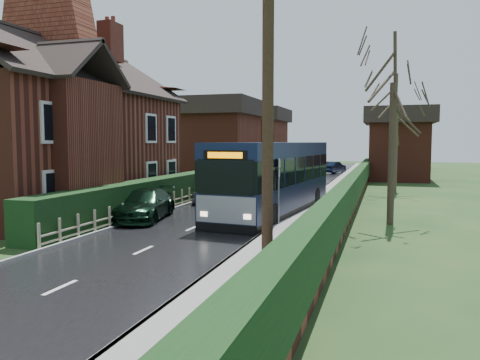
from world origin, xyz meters
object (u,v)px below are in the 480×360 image
(bus, at_px, (274,178))
(telegraph_pole, at_px, (268,128))
(car_silver, at_px, (211,189))
(car_green, at_px, (144,204))
(bus_stop_sign, at_px, (279,182))
(brick_house, at_px, (53,124))

(bus, relative_size, telegraph_pole, 1.55)
(car_silver, relative_size, telegraph_pole, 0.56)
(car_green, distance_m, bus_stop_sign, 6.21)
(brick_house, distance_m, bus_stop_sign, 12.27)
(bus_stop_sign, distance_m, telegraph_pole, 8.78)
(car_green, bearing_deg, telegraph_pole, -58.33)
(car_silver, xyz_separation_m, telegraph_pole, (7.07, -15.10, 3.05))
(brick_house, bearing_deg, bus_stop_sign, -6.48)
(bus_stop_sign, bearing_deg, car_silver, 108.68)
(brick_house, relative_size, car_silver, 3.47)
(bus, distance_m, bus_stop_sign, 3.63)
(brick_house, height_order, bus_stop_sign, brick_house)
(brick_house, bearing_deg, bus, 11.02)
(car_green, bearing_deg, bus_stop_sign, -10.59)
(telegraph_pole, bearing_deg, car_silver, 103.61)
(bus_stop_sign, relative_size, telegraph_pole, 0.38)
(bus, relative_size, car_silver, 2.74)
(telegraph_pole, bearing_deg, bus, 90.84)
(brick_house, bearing_deg, car_green, -13.38)
(car_green, bearing_deg, brick_house, 155.74)
(brick_house, bearing_deg, car_silver, 39.47)
(brick_house, height_order, car_green, brick_house)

